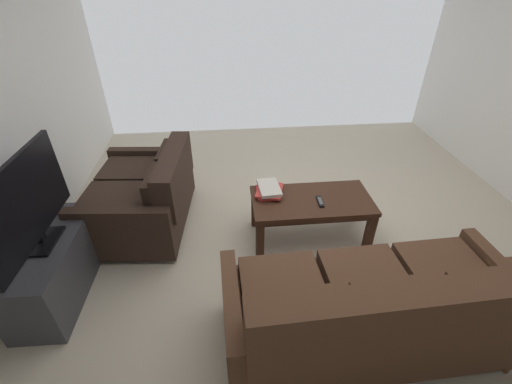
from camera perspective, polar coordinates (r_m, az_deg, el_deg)
The scene contains 8 objects.
ground_plane at distance 3.38m, azimuth 8.03°, elevation -7.71°, with size 5.01×5.38×0.01m, color beige.
sofa_main at distance 2.42m, azimuth 18.95°, elevation -18.41°, with size 1.91×0.85×0.86m.
loveseat_near at distance 3.49m, azimuth -18.15°, elevation -0.56°, with size 0.99×1.26×0.80m.
coffee_table at distance 3.17m, azimuth 9.28°, elevation -2.22°, with size 1.09×0.55×0.45m.
tv_stand at distance 3.13m, azimuth -30.70°, elevation -10.79°, with size 0.43×1.01×0.52m.
flat_tv at distance 2.79m, azimuth -34.25°, elevation -1.73°, with size 0.21×1.04×0.67m.
book_stack at distance 3.14m, azimuth 2.15°, elevation 0.35°, with size 0.30×0.33×0.08m.
tv_remote at distance 3.08m, azimuth 10.73°, elevation -1.59°, with size 0.05×0.16×0.02m.
Camera 1 is at (0.71, 2.44, 2.22)m, focal length 23.81 mm.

